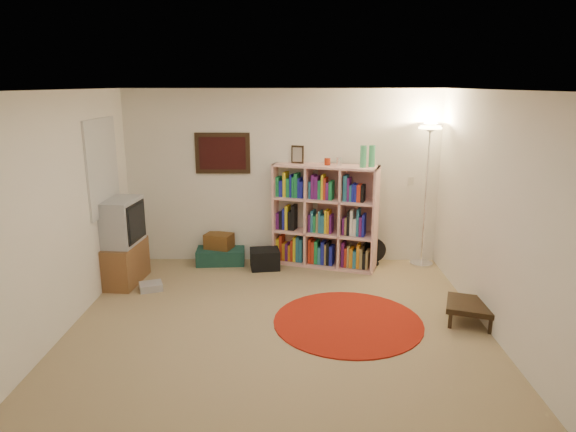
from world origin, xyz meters
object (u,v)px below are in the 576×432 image
suitcase (221,255)px  floor_lamp (429,148)px  bookshelf (324,217)px  tv_stand (118,243)px  side_table (471,306)px  floor_fan (374,252)px

suitcase → floor_lamp: bearing=-5.0°
bookshelf → suitcase: bearing=-164.8°
tv_stand → side_table: bearing=-10.1°
floor_fan → side_table: bearing=-75.6°
floor_lamp → suitcase: floor_lamp is taller
side_table → floor_lamp: bearing=92.6°
floor_lamp → floor_fan: 1.65m
floor_lamp → side_table: 2.41m
floor_fan → suitcase: bearing=169.8°
floor_lamp → side_table: floor_lamp is taller
tv_stand → side_table: tv_stand is taller
floor_lamp → tv_stand: size_ratio=1.81×
floor_lamp → floor_fan: bearing=-179.0°
floor_fan → tv_stand: (-3.46, -0.71, 0.34)m
bookshelf → floor_fan: bearing=17.7°
tv_stand → bookshelf: bearing=19.8°
floor_lamp → tv_stand: 4.38m
floor_fan → tv_stand: size_ratio=0.35×
bookshelf → tv_stand: (-2.72, -0.71, -0.17)m
bookshelf → side_table: (1.52, -1.87, -0.52)m
floor_fan → tv_stand: tv_stand is taller
bookshelf → floor_lamp: 1.74m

